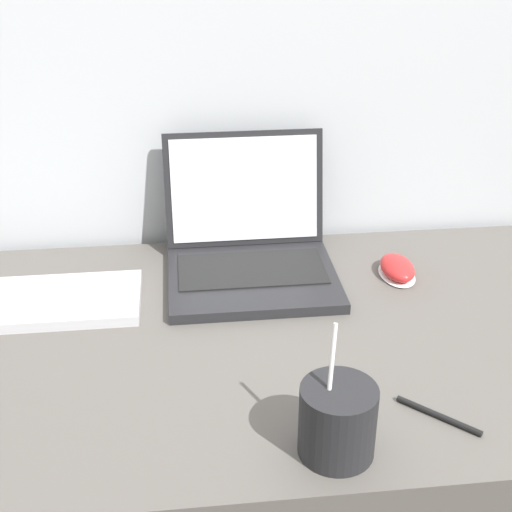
# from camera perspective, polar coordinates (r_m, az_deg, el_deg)

# --- Properties ---
(wall_back) EXTENTS (7.00, 0.04, 2.50)m
(wall_back) POSITION_cam_1_polar(r_m,az_deg,el_deg) (1.45, -0.03, 19.28)
(wall_back) COLOR silver
(wall_back) RESTS_ON ground_plane
(desk) EXTENTS (1.23, 0.75, 0.77)m
(desk) POSITION_cam_1_polar(r_m,az_deg,el_deg) (1.48, 1.89, -18.72)
(desk) COLOR #5B5651
(desk) RESTS_ON ground_plane
(laptop) EXTENTS (0.32, 0.32, 0.25)m
(laptop) POSITION_cam_1_polar(r_m,az_deg,el_deg) (1.40, -0.50, 0.75)
(laptop) COLOR #232326
(laptop) RESTS_ON desk
(drink_cup) EXTENTS (0.10, 0.10, 0.19)m
(drink_cup) POSITION_cam_1_polar(r_m,az_deg,el_deg) (0.97, 6.54, -12.87)
(drink_cup) COLOR #232326
(drink_cup) RESTS_ON desk
(computer_mouse) EXTENTS (0.07, 0.11, 0.04)m
(computer_mouse) POSITION_cam_1_polar(r_m,az_deg,el_deg) (1.42, 11.23, -1.00)
(computer_mouse) COLOR white
(computer_mouse) RESTS_ON desk
(external_keyboard) EXTENTS (0.44, 0.17, 0.02)m
(external_keyboard) POSITION_cam_1_polar(r_m,az_deg,el_deg) (1.36, -18.48, -3.62)
(external_keyboard) COLOR silver
(external_keyboard) RESTS_ON desk
(pen) EXTENTS (0.10, 0.10, 0.01)m
(pen) POSITION_cam_1_polar(r_m,az_deg,el_deg) (1.08, 14.39, -12.26)
(pen) COLOR black
(pen) RESTS_ON desk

